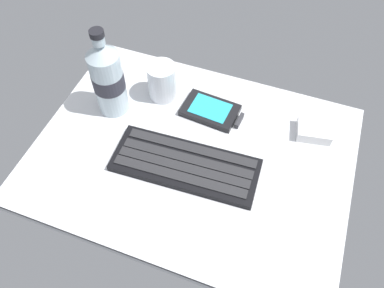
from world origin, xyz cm
name	(u,v)px	position (x,y,z in cm)	size (l,w,h in cm)	color
ground_plane	(192,156)	(0.00, -0.23, -0.99)	(64.00, 48.00, 2.80)	silver
keyboard	(186,165)	(0.16, -3.73, 0.81)	(29.50, 12.39, 1.70)	black
handheld_device	(213,111)	(0.66, 11.49, 0.73)	(13.24, 8.59, 1.50)	black
juice_cup	(162,82)	(-11.80, 12.86, 3.91)	(6.40, 6.40, 8.50)	silver
water_bottle	(108,78)	(-20.54, 5.61, 9.01)	(6.73, 6.73, 20.80)	silver
charger_block	(314,130)	(22.43, 13.44, 1.20)	(7.00, 5.60, 2.40)	white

